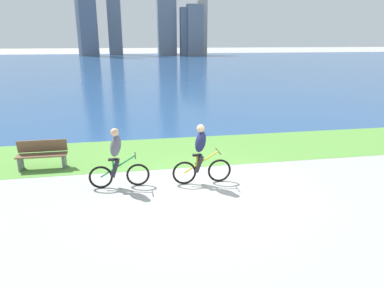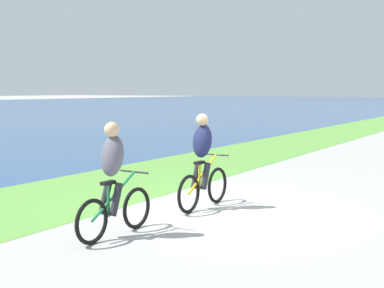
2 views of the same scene
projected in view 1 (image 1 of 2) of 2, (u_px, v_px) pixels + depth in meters
ground_plane at (208, 188)px, 9.51m from camera, size 300.00×300.00×0.00m
grass_strip_bayside at (188, 150)px, 12.67m from camera, size 120.00×3.49×0.01m
bay_water_surface at (141, 65)px, 54.24m from camera, size 300.00×84.92×0.00m
cyclist_lead at (201, 155)px, 9.58m from camera, size 1.69×0.52×1.72m
cyclist_trailing at (117, 158)px, 9.32m from camera, size 1.66×0.52×1.69m
bench_near_path at (42, 155)px, 10.83m from camera, size 1.50×0.47×0.90m
city_skyline_far_shore at (145, 13)px, 84.41m from camera, size 31.34×11.57×23.81m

